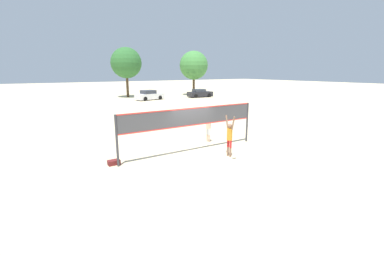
% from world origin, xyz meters
% --- Properties ---
extents(ground_plane, '(200.00, 200.00, 0.00)m').
position_xyz_m(ground_plane, '(0.00, 0.00, 0.00)').
color(ground_plane, beige).
extents(volleyball_net, '(8.32, 0.11, 2.47)m').
position_xyz_m(volleyball_net, '(0.00, 0.00, 1.79)').
color(volleyball_net, '#38383D').
rests_on(volleyball_net, ground_plane).
extents(player_spiker, '(0.28, 0.71, 2.17)m').
position_xyz_m(player_spiker, '(1.24, -1.67, 1.14)').
color(player_spiker, '#8C664C').
rests_on(player_spiker, ground_plane).
extents(player_blocker, '(0.28, 0.70, 2.09)m').
position_xyz_m(player_blocker, '(1.98, 1.20, 1.10)').
color(player_blocker, beige).
rests_on(player_blocker, ground_plane).
extents(volleyball, '(0.21, 0.21, 0.21)m').
position_xyz_m(volleyball, '(1.23, -2.07, 0.11)').
color(volleyball, white).
rests_on(volleyball, ground_plane).
extents(gear_bag, '(0.56, 0.35, 0.23)m').
position_xyz_m(gear_bag, '(-4.22, 0.33, 0.11)').
color(gear_bag, maroon).
rests_on(gear_bag, ground_plane).
extents(parked_car_near, '(4.32, 2.22, 1.38)m').
position_xyz_m(parked_car_near, '(17.61, 25.16, 0.63)').
color(parked_car_near, '#232328').
rests_on(parked_car_near, ground_plane).
extents(parked_car_mid, '(4.64, 2.60, 1.51)m').
position_xyz_m(parked_car_mid, '(8.58, 25.86, 0.68)').
color(parked_car_mid, silver).
rests_on(parked_car_mid, ground_plane).
extents(tree_left_cluster, '(5.12, 5.12, 8.29)m').
position_xyz_m(tree_left_cluster, '(7.16, 31.78, 5.72)').
color(tree_left_cluster, '#4C3823').
rests_on(tree_left_cluster, ground_plane).
extents(tree_right_cluster, '(5.18, 5.18, 8.01)m').
position_xyz_m(tree_right_cluster, '(18.92, 29.12, 5.41)').
color(tree_right_cluster, '#4C3823').
rests_on(tree_right_cluster, ground_plane).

